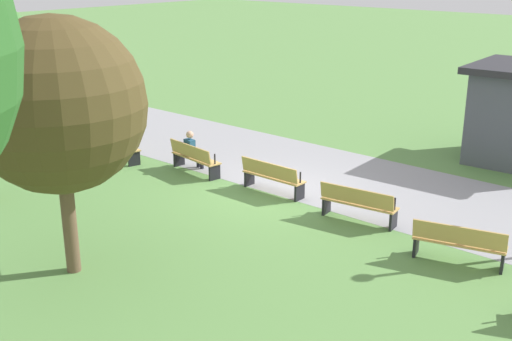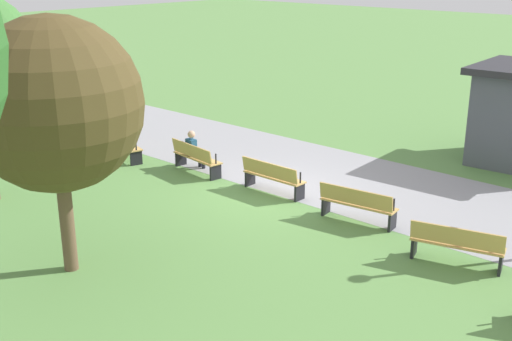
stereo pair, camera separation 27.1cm
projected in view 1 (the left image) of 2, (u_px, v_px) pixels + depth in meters
The scene contains 10 objects.
ground_plane at pixel (274, 192), 17.04m from camera, with size 120.00×120.00×0.00m, color #5B8C47.
path_paving at pixel (321, 172), 18.62m from camera, with size 31.39×4.62×0.01m, color #939399.
bench_0 at pixel (47, 135), 20.71m from camera, with size 1.88×1.14×0.89m.
bench_1 at pixel (120, 144), 19.73m from camera, with size 1.90×0.93×0.89m.
bench_2 at pixel (194, 157), 18.43m from camera, with size 1.89×0.71×0.89m.
bench_3 at pixel (272, 176), 16.84m from camera, with size 1.84×0.47×0.89m.
bench_4 at pixel (358, 203), 15.00m from camera, with size 1.89×0.71×0.89m.
bench_5 at pixel (459, 243), 12.92m from camera, with size 1.90×0.93×0.89m.
person_seated at pixel (192, 149), 18.66m from camera, with size 0.37×0.55×1.20m.
tree_3 at pixel (58, 106), 11.73m from camera, with size 3.31×3.31×5.04m.
Camera 1 is at (10.07, -12.41, 5.96)m, focal length 44.78 mm.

